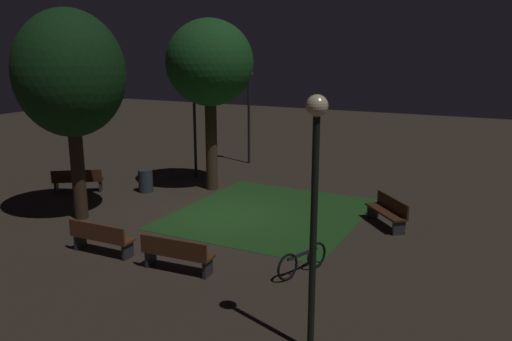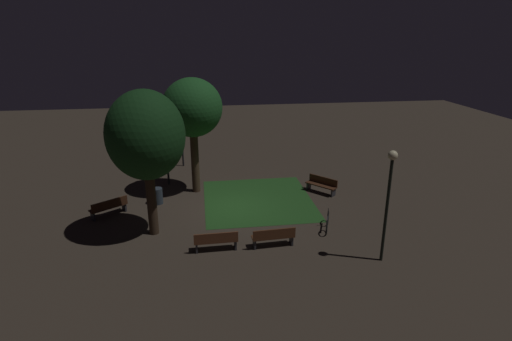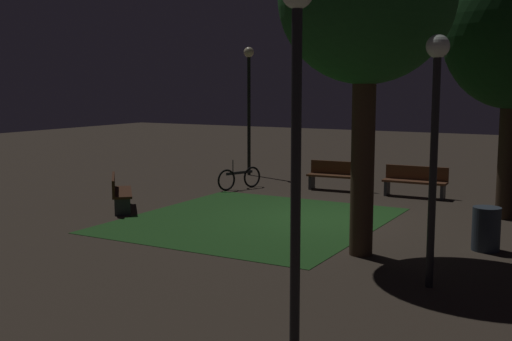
{
  "view_description": "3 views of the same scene",
  "coord_description": "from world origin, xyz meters",
  "views": [
    {
      "loc": [
        7.99,
        -13.38,
        5.19
      ],
      "look_at": [
        0.56,
        1.25,
        1.28
      ],
      "focal_mm": 35.49,
      "sensor_mm": 36.0,
      "label": 1
    },
    {
      "loc": [
        -1.62,
        -19.02,
        8.61
      ],
      "look_at": [
        1.21,
        1.13,
        1.57
      ],
      "focal_mm": 28.45,
      "sensor_mm": 36.0,
      "label": 2
    },
    {
      "loc": [
        -5.94,
        13.72,
        3.16
      ],
      "look_at": [
        1.29,
        0.74,
        1.18
      ],
      "focal_mm": 44.48,
      "sensor_mm": 36.0,
      "label": 3
    }
  ],
  "objects": [
    {
      "name": "ground_plane",
      "position": [
        0.0,
        0.0,
        0.0
      ],
      "size": [
        60.0,
        60.0,
        0.0
      ],
      "primitive_type": "plane",
      "color": "#3D3328"
    },
    {
      "name": "grass_lawn",
      "position": [
        1.27,
        0.85,
        0.01
      ],
      "size": [
        5.7,
        6.3,
        0.01
      ],
      "primitive_type": "cube",
      "color": "#23511E",
      "rests_on": "ground"
    },
    {
      "name": "bench_path_side",
      "position": [
        -1.19,
        -4.2,
        0.48
      ],
      "size": [
        1.81,
        0.52,
        0.88
      ],
      "color": "brown",
      "rests_on": "ground"
    },
    {
      "name": "bench_near_trees",
      "position": [
        1.2,
        -4.2,
        0.48
      ],
      "size": [
        1.83,
        0.59,
        0.88
      ],
      "color": "#512D19",
      "rests_on": "ground"
    },
    {
      "name": "bench_front_right",
      "position": [
        -6.21,
        -0.13,
        0.48
      ],
      "size": [
        1.75,
        1.43,
        0.88
      ],
      "color": "#422314",
      "rests_on": "ground"
    },
    {
      "name": "bench_back_row",
      "position": [
        4.96,
        1.4,
        0.48
      ],
      "size": [
        1.55,
        1.67,
        0.88
      ],
      "color": "#422314",
      "rests_on": "ground"
    },
    {
      "name": "tree_back_left",
      "position": [
        -3.87,
        -2.26,
        4.48
      ],
      "size": [
        3.27,
        3.27,
        6.41
      ],
      "color": "#38281C",
      "rests_on": "ground"
    },
    {
      "name": "tree_right_canopy",
      "position": [
        -1.99,
        2.56,
        4.69
      ],
      "size": [
        3.19,
        3.19,
        6.33
      ],
      "color": "#423021",
      "rests_on": "ground"
    },
    {
      "name": "lamp_post_path_center",
      "position": [
        -3.61,
        3.89,
        2.73
      ],
      "size": [
        0.36,
        0.36,
        3.94
      ],
      "color": "black",
      "rests_on": "ground"
    },
    {
      "name": "lamp_post_plaza_east",
      "position": [
        -2.86,
        7.25,
        2.98
      ],
      "size": [
        0.36,
        0.36,
        4.36
      ],
      "color": "black",
      "rests_on": "ground"
    },
    {
      "name": "lamp_post_near_wall",
      "position": [
        5.24,
        -5.82,
        3.07
      ],
      "size": [
        0.36,
        0.36,
        4.52
      ],
      "color": "black",
      "rests_on": "ground"
    },
    {
      "name": "trash_bin",
      "position": [
        -4.0,
        1.08,
        0.43
      ],
      "size": [
        0.53,
        0.53,
        0.85
      ],
      "primitive_type": "cylinder",
      "color": "#2D3842",
      "rests_on": "ground"
    },
    {
      "name": "bicycle",
      "position": [
        3.93,
        -2.94,
        0.34
      ],
      "size": [
        0.65,
        1.59,
        0.93
      ],
      "color": "black",
      "rests_on": "ground"
    }
  ]
}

